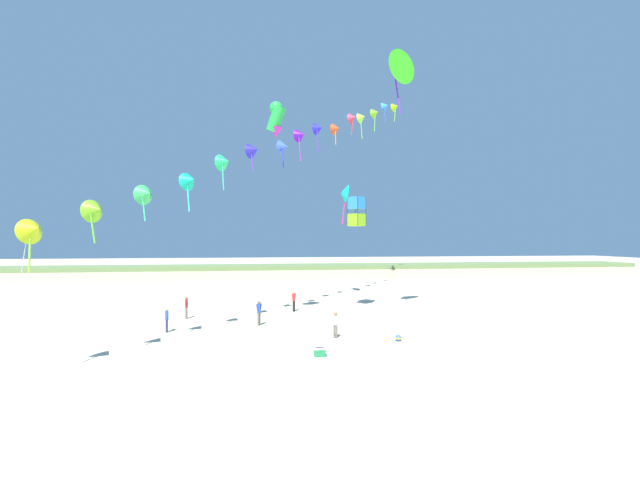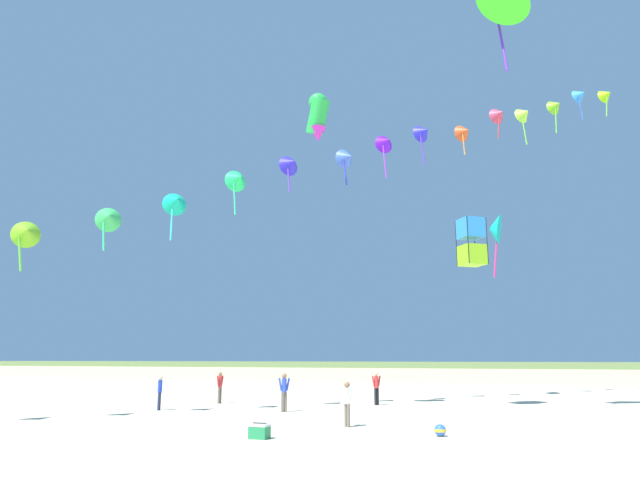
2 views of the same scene
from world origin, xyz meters
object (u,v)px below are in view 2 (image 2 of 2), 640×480
person_far_right (220,385)px  beach_cooler (259,431)px  large_kite_low_lead (472,242)px  person_far_left (284,389)px  person_mid_center (160,390)px  person_near_left (376,386)px  large_kite_mid_trail (494,229)px  person_near_right (347,401)px  beach_ball (440,430)px  large_kite_outer_drift (318,115)px  large_kite_high_solo (500,8)px

person_far_right → beach_cooler: bearing=-53.9°
person_far_right → large_kite_low_lead: (13.33, 1.96, 7.23)m
person_far_left → large_kite_low_lead: large_kite_low_lead is taller
person_mid_center → beach_cooler: 11.17m
person_far_left → beach_cooler: person_far_left is taller
person_near_left → large_kite_mid_trail: size_ratio=0.41×
person_near_right → beach_ball: bearing=-20.2°
person_near_right → beach_ball: person_near_right is taller
large_kite_mid_trail → person_near_right: bearing=-102.9°
person_near_right → beach_cooler: (-1.48, -3.79, -0.68)m
person_mid_center → beach_ball: size_ratio=4.31×
beach_cooler → beach_ball: beach_cooler is taller
person_far_right → large_kite_outer_drift: (6.52, -2.19, 13.54)m
beach_ball → beach_cooler: bearing=-152.9°
person_far_left → beach_cooler: (3.02, -8.19, -0.77)m
person_near_right → person_mid_center: person_mid_center is taller
person_far_left → large_kite_low_lead: (8.01, 5.21, 7.20)m
beach_cooler → large_kite_high_solo: bearing=53.1°
person_near_right → large_kite_high_solo: size_ratio=0.32×
large_kite_low_lead → beach_ball: size_ratio=6.69×
person_near_right → person_far_right: bearing=142.1°
large_kite_high_solo → beach_cooler: size_ratio=8.28×
large_kite_high_solo → person_near_left: bearing=153.5°
large_kite_high_solo → beach_cooler: (-7.30, -9.73, -18.47)m
person_near_left → beach_ball: person_near_left is taller
person_near_left → large_kite_low_lead: large_kite_low_lead is taller
large_kite_outer_drift → large_kite_mid_trail: bearing=59.2°
person_far_right → beach_cooler: size_ratio=2.87×
large_kite_low_lead → large_kite_mid_trail: large_kite_mid_trail is taller
person_mid_center → large_kite_mid_trail: (14.35, 14.76, 9.63)m
large_kite_mid_trail → person_near_left: bearing=-125.3°
person_far_right → beach_ball: person_far_right is taller
beach_ball → large_kite_low_lead: bearing=89.7°
beach_cooler → beach_ball: 5.55m
person_near_left → person_near_right: 9.83m
person_far_right → large_kite_outer_drift: large_kite_outer_drift is taller
person_near_right → large_kite_low_lead: 12.56m
person_far_left → person_near_left: bearing=62.0°
person_far_right → large_kite_low_lead: large_kite_low_lead is taller
person_near_right → beach_cooler: bearing=-111.3°
large_kite_mid_trail → large_kite_outer_drift: size_ratio=1.61×
large_kite_mid_trail → large_kite_outer_drift: (-7.37, -12.36, 3.96)m
large_kite_low_lead → beach_cooler: bearing=-110.4°
person_near_left → beach_cooler: size_ratio=2.93×
person_near_right → large_kite_high_solo: (5.81, 5.94, 17.79)m
person_far_right → person_near_left: bearing=14.0°
person_near_left → person_mid_center: (-8.58, -6.62, -0.07)m
person_mid_center → large_kite_high_solo: size_ratio=0.33×
person_near_left → person_mid_center: size_ratio=1.08×
beach_cooler → beach_ball: size_ratio=1.59×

